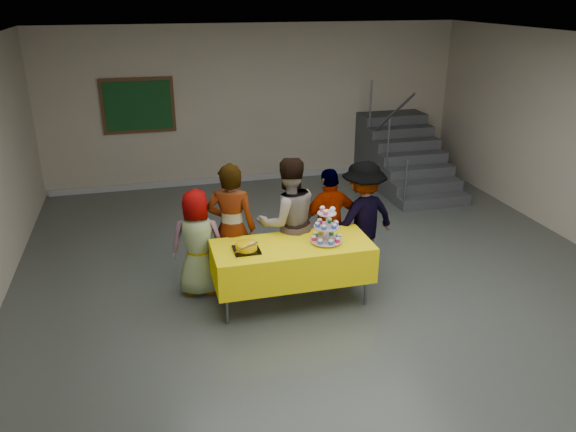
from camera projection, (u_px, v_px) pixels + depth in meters
name	position (u px, v px, depth m)	size (l,w,h in m)	color
room_shell	(348.00, 131.00, 6.04)	(10.00, 10.04, 3.02)	#4C514C
bake_table	(292.00, 261.00, 6.67)	(1.88, 0.78, 0.77)	#595960
cupcake_stand	(326.00, 230.00, 6.58)	(0.38, 0.38, 0.44)	silver
bear_cake	(246.00, 246.00, 6.41)	(0.32, 0.36, 0.12)	black
schoolchild_a	(198.00, 243.00, 6.85)	(0.66, 0.43, 1.35)	slate
schoolchild_b	(232.00, 228.00, 6.88)	(0.61, 0.40, 1.66)	#5C5C65
schoolchild_c	(288.00, 222.00, 7.05)	(0.82, 0.64, 1.68)	slate
schoolchild_d	(330.00, 224.00, 7.25)	(0.87, 0.36, 1.48)	slate
schoolchild_e	(362.00, 218.00, 7.34)	(1.00, 0.57, 1.54)	slate
staircase	(401.00, 158.00, 10.97)	(1.30, 2.40, 2.04)	#424447
noticeboard	(138.00, 106.00, 10.17)	(1.30, 0.05, 1.00)	#472B16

